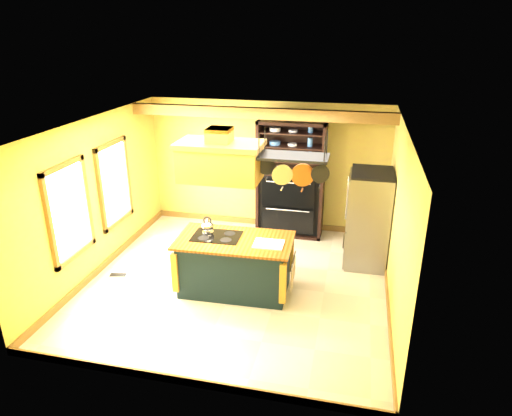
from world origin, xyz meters
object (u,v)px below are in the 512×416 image
at_px(range_hood, 220,159).
at_px(refrigerator, 368,221).
at_px(hutch, 291,191).
at_px(pot_rack, 293,163).
at_px(kitchen_island, 235,264).

xyz_separation_m(range_hood, refrigerator, (2.28, 1.44, -1.39)).
bearing_deg(refrigerator, hutch, 146.29).
bearing_deg(pot_rack, kitchen_island, -179.86).
relative_size(pot_rack, refrigerator, 0.63).
height_order(kitchen_island, refrigerator, refrigerator).
relative_size(range_hood, pot_rack, 1.19).
bearing_deg(range_hood, refrigerator, 32.20).
relative_size(kitchen_island, range_hood, 1.47).
height_order(refrigerator, hutch, hutch).
bearing_deg(refrigerator, kitchen_island, -145.42).
bearing_deg(hutch, range_hood, -106.41).
bearing_deg(pot_rack, hutch, 98.65).
relative_size(refrigerator, hutch, 0.72).
bearing_deg(kitchen_island, refrigerator, 32.87).
distance_m(range_hood, pot_rack, 1.10).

